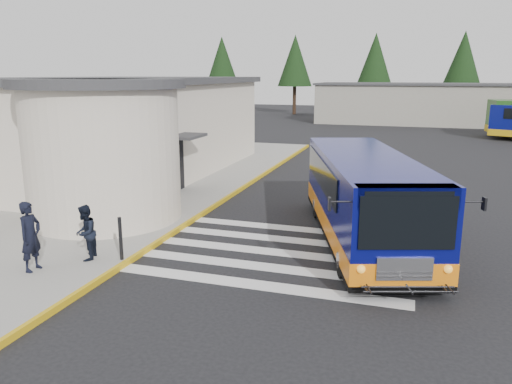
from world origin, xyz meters
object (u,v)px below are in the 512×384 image
(transit_bus, at_px, (364,201))
(pedestrian_a, at_px, (30,236))
(bollard, at_px, (121,239))
(pedestrian_b, at_px, (85,233))

(transit_bus, xyz_separation_m, pedestrian_a, (-7.84, -5.41, -0.23))
(transit_bus, distance_m, pedestrian_a, 9.53)
(transit_bus, relative_size, bollard, 8.15)
(transit_bus, bearing_deg, bollard, -163.95)
(pedestrian_a, relative_size, pedestrian_b, 1.20)
(pedestrian_a, xyz_separation_m, bollard, (1.76, 1.35, -0.31))
(pedestrian_a, bearing_deg, bollard, -52.59)
(pedestrian_b, bearing_deg, bollard, 87.78)
(pedestrian_a, relative_size, bollard, 1.52)
(transit_bus, xyz_separation_m, bollard, (-6.08, -4.07, -0.54))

